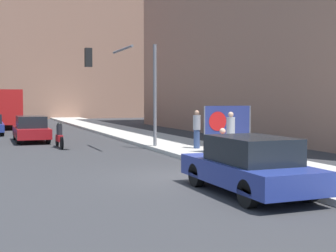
{
  "coord_description": "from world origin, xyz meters",
  "views": [
    {
      "loc": [
        -5.68,
        -13.04,
        2.4
      ],
      "look_at": [
        0.54,
        3.01,
        1.42
      ],
      "focal_mm": 50.0,
      "sensor_mm": 36.0,
      "label": 1
    }
  ],
  "objects_px": {
    "jogger_on_sidewalk": "(231,133)",
    "protest_banner": "(227,127)",
    "parked_car_curbside": "(249,165)",
    "city_bus_on_road": "(4,106)",
    "pedestrian_behind": "(197,129)",
    "car_on_road_nearest": "(31,129)",
    "motorcycle_on_road": "(59,137)",
    "seated_protester": "(223,144)",
    "traffic_light_pole": "(128,76)"
  },
  "relations": [
    {
      "from": "seated_protester",
      "to": "motorcycle_on_road",
      "type": "relative_size",
      "value": 0.55
    },
    {
      "from": "parked_car_curbside",
      "to": "car_on_road_nearest",
      "type": "bearing_deg",
      "value": 102.59
    },
    {
      "from": "seated_protester",
      "to": "car_on_road_nearest",
      "type": "bearing_deg",
      "value": 136.12
    },
    {
      "from": "protest_banner",
      "to": "parked_car_curbside",
      "type": "distance_m",
      "value": 8.17
    },
    {
      "from": "seated_protester",
      "to": "jogger_on_sidewalk",
      "type": "height_order",
      "value": "jogger_on_sidewalk"
    },
    {
      "from": "pedestrian_behind",
      "to": "parked_car_curbside",
      "type": "xyz_separation_m",
      "value": [
        -2.72,
        -9.08,
        -0.33
      ]
    },
    {
      "from": "car_on_road_nearest",
      "to": "city_bus_on_road",
      "type": "xyz_separation_m",
      "value": [
        -0.96,
        15.26,
        1.09
      ]
    },
    {
      "from": "car_on_road_nearest",
      "to": "jogger_on_sidewalk",
      "type": "bearing_deg",
      "value": -57.49
    },
    {
      "from": "city_bus_on_road",
      "to": "car_on_road_nearest",
      "type": "bearing_deg",
      "value": -86.41
    },
    {
      "from": "traffic_light_pole",
      "to": "car_on_road_nearest",
      "type": "distance_m",
      "value": 8.0
    },
    {
      "from": "car_on_road_nearest",
      "to": "motorcycle_on_road",
      "type": "distance_m",
      "value": 4.08
    },
    {
      "from": "pedestrian_behind",
      "to": "protest_banner",
      "type": "height_order",
      "value": "protest_banner"
    },
    {
      "from": "protest_banner",
      "to": "seated_protester",
      "type": "bearing_deg",
      "value": -120.88
    },
    {
      "from": "jogger_on_sidewalk",
      "to": "protest_banner",
      "type": "bearing_deg",
      "value": -145.98
    },
    {
      "from": "city_bus_on_road",
      "to": "motorcycle_on_road",
      "type": "height_order",
      "value": "city_bus_on_road"
    },
    {
      "from": "pedestrian_behind",
      "to": "car_on_road_nearest",
      "type": "relative_size",
      "value": 0.37
    },
    {
      "from": "jogger_on_sidewalk",
      "to": "traffic_light_pole",
      "type": "height_order",
      "value": "traffic_light_pole"
    },
    {
      "from": "motorcycle_on_road",
      "to": "traffic_light_pole",
      "type": "bearing_deg",
      "value": -41.42
    },
    {
      "from": "jogger_on_sidewalk",
      "to": "car_on_road_nearest",
      "type": "height_order",
      "value": "jogger_on_sidewalk"
    },
    {
      "from": "seated_protester",
      "to": "jogger_on_sidewalk",
      "type": "distance_m",
      "value": 2.29
    },
    {
      "from": "car_on_road_nearest",
      "to": "pedestrian_behind",
      "type": "bearing_deg",
      "value": -51.12
    },
    {
      "from": "seated_protester",
      "to": "car_on_road_nearest",
      "type": "distance_m",
      "value": 13.8
    },
    {
      "from": "jogger_on_sidewalk",
      "to": "motorcycle_on_road",
      "type": "xyz_separation_m",
      "value": [
        -5.85,
        6.83,
        -0.51
      ]
    },
    {
      "from": "car_on_road_nearest",
      "to": "city_bus_on_road",
      "type": "height_order",
      "value": "city_bus_on_road"
    },
    {
      "from": "seated_protester",
      "to": "motorcycle_on_road",
      "type": "xyz_separation_m",
      "value": [
        -4.53,
        8.69,
        -0.27
      ]
    },
    {
      "from": "traffic_light_pole",
      "to": "parked_car_curbside",
      "type": "xyz_separation_m",
      "value": [
        0.0,
        -10.79,
        -2.75
      ]
    },
    {
      "from": "jogger_on_sidewalk",
      "to": "protest_banner",
      "type": "distance_m",
      "value": 1.04
    },
    {
      "from": "jogger_on_sidewalk",
      "to": "car_on_road_nearest",
      "type": "bearing_deg",
      "value": -92.89
    },
    {
      "from": "parked_car_curbside",
      "to": "city_bus_on_road",
      "type": "height_order",
      "value": "city_bus_on_road"
    },
    {
      "from": "parked_car_curbside",
      "to": "protest_banner",
      "type": "bearing_deg",
      "value": 65.5
    },
    {
      "from": "parked_car_curbside",
      "to": "car_on_road_nearest",
      "type": "xyz_separation_m",
      "value": [
        -3.85,
        17.23,
        -0.0
      ]
    },
    {
      "from": "traffic_light_pole",
      "to": "car_on_road_nearest",
      "type": "relative_size",
      "value": 1.03
    },
    {
      "from": "parked_car_curbside",
      "to": "city_bus_on_road",
      "type": "xyz_separation_m",
      "value": [
        -4.81,
        32.49,
        1.09
      ]
    },
    {
      "from": "protest_banner",
      "to": "car_on_road_nearest",
      "type": "distance_m",
      "value": 12.2
    },
    {
      "from": "jogger_on_sidewalk",
      "to": "motorcycle_on_road",
      "type": "distance_m",
      "value": 9.01
    },
    {
      "from": "parked_car_curbside",
      "to": "car_on_road_nearest",
      "type": "relative_size",
      "value": 0.94
    },
    {
      "from": "car_on_road_nearest",
      "to": "city_bus_on_road",
      "type": "relative_size",
      "value": 0.45
    },
    {
      "from": "parked_car_curbside",
      "to": "jogger_on_sidewalk",
      "type": "bearing_deg",
      "value": 64.93
    },
    {
      "from": "city_bus_on_road",
      "to": "motorcycle_on_road",
      "type": "distance_m",
      "value": 19.35
    },
    {
      "from": "traffic_light_pole",
      "to": "car_on_road_nearest",
      "type": "height_order",
      "value": "traffic_light_pole"
    },
    {
      "from": "pedestrian_behind",
      "to": "city_bus_on_road",
      "type": "bearing_deg",
      "value": -43.01
    },
    {
      "from": "jogger_on_sidewalk",
      "to": "parked_car_curbside",
      "type": "xyz_separation_m",
      "value": [
        -3.02,
        -6.46,
        -0.32
      ]
    },
    {
      "from": "seated_protester",
      "to": "parked_car_curbside",
      "type": "xyz_separation_m",
      "value": [
        -1.69,
        -4.6,
        -0.08
      ]
    },
    {
      "from": "seated_protester",
      "to": "pedestrian_behind",
      "type": "bearing_deg",
      "value": 99.52
    },
    {
      "from": "pedestrian_behind",
      "to": "car_on_road_nearest",
      "type": "bearing_deg",
      "value": -21.96
    },
    {
      "from": "protest_banner",
      "to": "traffic_light_pole",
      "type": "bearing_deg",
      "value": 135.14
    },
    {
      "from": "protest_banner",
      "to": "traffic_light_pole",
      "type": "xyz_separation_m",
      "value": [
        -3.38,
        3.37,
        2.28
      ]
    },
    {
      "from": "protest_banner",
      "to": "traffic_light_pole",
      "type": "height_order",
      "value": "traffic_light_pole"
    },
    {
      "from": "car_on_road_nearest",
      "to": "motorcycle_on_road",
      "type": "xyz_separation_m",
      "value": [
        1.01,
        -3.95,
        -0.19
      ]
    },
    {
      "from": "pedestrian_behind",
      "to": "protest_banner",
      "type": "relative_size",
      "value": 0.77
    }
  ]
}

